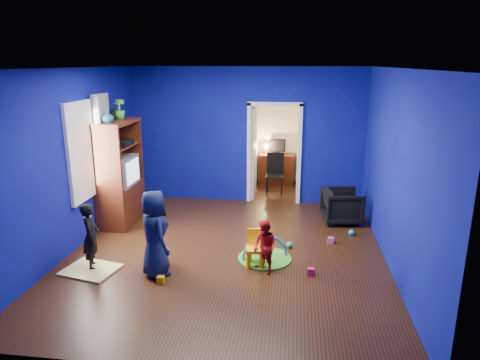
# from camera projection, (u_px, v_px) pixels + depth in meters

# --- Properties ---
(floor) EXTENTS (5.00, 5.50, 0.01)m
(floor) POSITION_uv_depth(u_px,v_px,m) (227.00, 253.00, 6.91)
(floor) COLOR black
(floor) RESTS_ON ground
(ceiling) EXTENTS (5.00, 5.50, 0.01)m
(ceiling) POSITION_uv_depth(u_px,v_px,m) (225.00, 68.00, 6.14)
(ceiling) COLOR white
(ceiling) RESTS_ON wall_back
(wall_back) EXTENTS (5.00, 0.02, 2.90)m
(wall_back) POSITION_uv_depth(u_px,v_px,m) (246.00, 136.00, 9.15)
(wall_back) COLOR #0B0A79
(wall_back) RESTS_ON floor
(wall_front) EXTENTS (5.00, 0.02, 2.90)m
(wall_front) POSITION_uv_depth(u_px,v_px,m) (177.00, 236.00, 3.90)
(wall_front) COLOR #0B0A79
(wall_front) RESTS_ON floor
(wall_left) EXTENTS (0.02, 5.50, 2.90)m
(wall_left) POSITION_uv_depth(u_px,v_px,m) (72.00, 161.00, 6.84)
(wall_left) COLOR #0B0A79
(wall_left) RESTS_ON floor
(wall_right) EXTENTS (0.02, 5.50, 2.90)m
(wall_right) POSITION_uv_depth(u_px,v_px,m) (395.00, 171.00, 6.21)
(wall_right) COLOR #0B0A79
(wall_right) RESTS_ON floor
(alcove) EXTENTS (1.00, 1.75, 2.50)m
(alcove) POSITION_uv_depth(u_px,v_px,m) (276.00, 139.00, 9.97)
(alcove) COLOR silver
(alcove) RESTS_ON floor
(armchair) EXTENTS (0.80, 0.78, 0.64)m
(armchair) POSITION_uv_depth(u_px,v_px,m) (342.00, 206.00, 8.18)
(armchair) COLOR black
(armchair) RESTS_ON floor
(child_black) EXTENTS (0.36, 0.43, 1.01)m
(child_black) POSITION_uv_depth(u_px,v_px,m) (91.00, 236.00, 6.29)
(child_black) COLOR black
(child_black) RESTS_ON floor
(child_navy) EXTENTS (0.70, 0.74, 1.27)m
(child_navy) POSITION_uv_depth(u_px,v_px,m) (155.00, 234.00, 6.06)
(child_navy) COLOR #10103C
(child_navy) RESTS_ON floor
(toddler_red) EXTENTS (0.49, 0.49, 0.80)m
(toddler_red) POSITION_uv_depth(u_px,v_px,m) (265.00, 247.00, 6.18)
(toddler_red) COLOR red
(toddler_red) RESTS_ON floor
(vase) EXTENTS (0.26, 0.26, 0.22)m
(vase) POSITION_uv_depth(u_px,v_px,m) (108.00, 117.00, 7.42)
(vase) COLOR #0D556A
(vase) RESTS_ON tv_armoire
(potted_plant) EXTENTS (0.25, 0.25, 0.37)m
(potted_plant) POSITION_uv_depth(u_px,v_px,m) (119.00, 109.00, 7.90)
(potted_plant) COLOR green
(potted_plant) RESTS_ON tv_armoire
(tv_armoire) EXTENTS (0.58, 1.14, 1.96)m
(tv_armoire) POSITION_uv_depth(u_px,v_px,m) (119.00, 173.00, 8.00)
(tv_armoire) COLOR #3D190A
(tv_armoire) RESTS_ON floor
(crt_tv) EXTENTS (0.46, 0.70, 0.54)m
(crt_tv) POSITION_uv_depth(u_px,v_px,m) (121.00, 171.00, 7.98)
(crt_tv) COLOR silver
(crt_tv) RESTS_ON tv_armoire
(yellow_blanket) EXTENTS (0.86, 0.75, 0.03)m
(yellow_blanket) POSITION_uv_depth(u_px,v_px,m) (91.00, 270.00, 6.33)
(yellow_blanket) COLOR #F2E07A
(yellow_blanket) RESTS_ON floor
(hopper_ball) EXTENTS (0.35, 0.35, 0.35)m
(hopper_ball) POSITION_uv_depth(u_px,v_px,m) (158.00, 255.00, 6.43)
(hopper_ball) COLOR yellow
(hopper_ball) RESTS_ON floor
(kid_chair) EXTENTS (0.31, 0.31, 0.50)m
(kid_chair) POSITION_uv_depth(u_px,v_px,m) (256.00, 250.00, 6.43)
(kid_chair) COLOR yellow
(kid_chair) RESTS_ON floor
(play_mat) EXTENTS (0.83, 0.83, 0.02)m
(play_mat) POSITION_uv_depth(u_px,v_px,m) (265.00, 258.00, 6.71)
(play_mat) COLOR #4BA325
(play_mat) RESTS_ON floor
(toy_arch) EXTENTS (0.72, 0.31, 0.75)m
(toy_arch) POSITION_uv_depth(u_px,v_px,m) (265.00, 257.00, 6.71)
(toy_arch) COLOR #3F8CD8
(toy_arch) RESTS_ON floor
(window_left) EXTENTS (0.03, 0.95, 1.55)m
(window_left) POSITION_uv_depth(u_px,v_px,m) (82.00, 151.00, 7.14)
(window_left) COLOR white
(window_left) RESTS_ON wall_left
(curtain) EXTENTS (0.14, 0.42, 2.40)m
(curtain) POSITION_uv_depth(u_px,v_px,m) (105.00, 161.00, 7.73)
(curtain) COLOR slate
(curtain) RESTS_ON floor
(doorway) EXTENTS (1.16, 0.10, 2.10)m
(doorway) POSITION_uv_depth(u_px,v_px,m) (274.00, 155.00, 9.18)
(doorway) COLOR white
(doorway) RESTS_ON floor
(study_desk) EXTENTS (0.88, 0.44, 0.75)m
(study_desk) POSITION_uv_depth(u_px,v_px,m) (277.00, 169.00, 10.81)
(study_desk) COLOR #3D140A
(study_desk) RESTS_ON floor
(desk_monitor) EXTENTS (0.40, 0.05, 0.32)m
(desk_monitor) POSITION_uv_depth(u_px,v_px,m) (277.00, 145.00, 10.77)
(desk_monitor) COLOR black
(desk_monitor) RESTS_ON study_desk
(desk_lamp) EXTENTS (0.14, 0.14, 0.14)m
(desk_lamp) POSITION_uv_depth(u_px,v_px,m) (266.00, 146.00, 10.75)
(desk_lamp) COLOR #FFD88C
(desk_lamp) RESTS_ON study_desk
(folding_chair) EXTENTS (0.40, 0.40, 0.92)m
(folding_chair) POSITION_uv_depth(u_px,v_px,m) (275.00, 175.00, 9.87)
(folding_chair) COLOR black
(folding_chair) RESTS_ON floor
(book_shelf) EXTENTS (0.88, 0.24, 0.04)m
(book_shelf) POSITION_uv_depth(u_px,v_px,m) (278.00, 103.00, 10.47)
(book_shelf) COLOR white
(book_shelf) RESTS_ON study_desk
(toy_0) EXTENTS (0.10, 0.08, 0.10)m
(toy_0) POSITION_uv_depth(u_px,v_px,m) (311.00, 271.00, 6.20)
(toy_0) COLOR red
(toy_0) RESTS_ON floor
(toy_1) EXTENTS (0.11, 0.11, 0.11)m
(toy_1) POSITION_uv_depth(u_px,v_px,m) (351.00, 232.00, 7.61)
(toy_1) COLOR #2380CA
(toy_1) RESTS_ON floor
(toy_2) EXTENTS (0.10, 0.08, 0.10)m
(toy_2) POSITION_uv_depth(u_px,v_px,m) (161.00, 280.00, 5.97)
(toy_2) COLOR #E2A70B
(toy_2) RESTS_ON floor
(toy_3) EXTENTS (0.11, 0.11, 0.11)m
(toy_3) POSITION_uv_depth(u_px,v_px,m) (290.00, 245.00, 7.10)
(toy_3) COLOR green
(toy_3) RESTS_ON floor
(toy_4) EXTENTS (0.10, 0.08, 0.10)m
(toy_4) POSITION_uv_depth(u_px,v_px,m) (331.00, 240.00, 7.28)
(toy_4) COLOR #CF4D99
(toy_4) RESTS_ON floor
(toy_5) EXTENTS (0.11, 0.11, 0.11)m
(toy_5) POSITION_uv_depth(u_px,v_px,m) (262.00, 239.00, 7.32)
(toy_5) COLOR #BB469D
(toy_5) RESTS_ON floor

